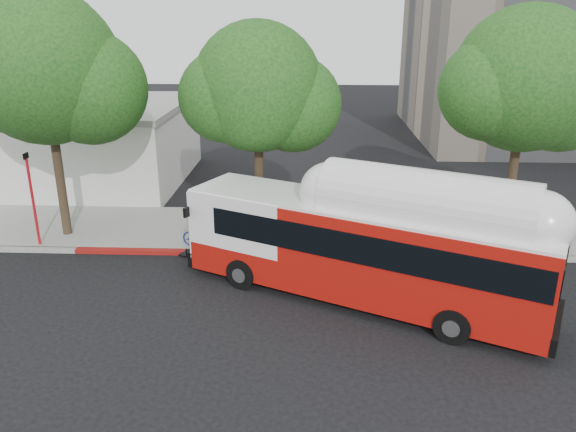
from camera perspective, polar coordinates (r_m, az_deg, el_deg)
name	(u,v)px	position (r m, az deg, el deg)	size (l,w,h in m)	color
ground	(274,305)	(18.10, -1.39, -9.05)	(120.00, 120.00, 0.00)	black
sidewalk	(285,230)	(23.96, -0.35, -1.38)	(60.00, 5.00, 0.15)	gray
curb_strip	(281,254)	(21.56, -0.70, -3.87)	(60.00, 0.30, 0.15)	gray
red_curb_segment	(204,252)	(21.92, -8.57, -3.68)	(10.00, 0.32, 0.16)	maroon
street_tree_left	(58,74)	(23.55, -22.32, 13.19)	(6.67, 5.80, 9.74)	#2D2116
street_tree_mid	(268,92)	(22.12, -2.02, 12.45)	(5.75, 5.00, 8.62)	#2D2116
street_tree_right	(536,85)	(23.35, 23.91, 12.07)	(6.21, 5.40, 9.18)	#2D2116
low_commercial_bldg	(38,141)	(34.08, -24.09, 6.94)	(16.20, 10.20, 4.25)	silver
transit_bus	(363,251)	(17.85, 7.62, -3.52)	(12.10, 7.36, 3.67)	#A5110B
signal_pole	(33,200)	(23.76, -24.49, 1.45)	(0.11, 0.36, 3.85)	red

